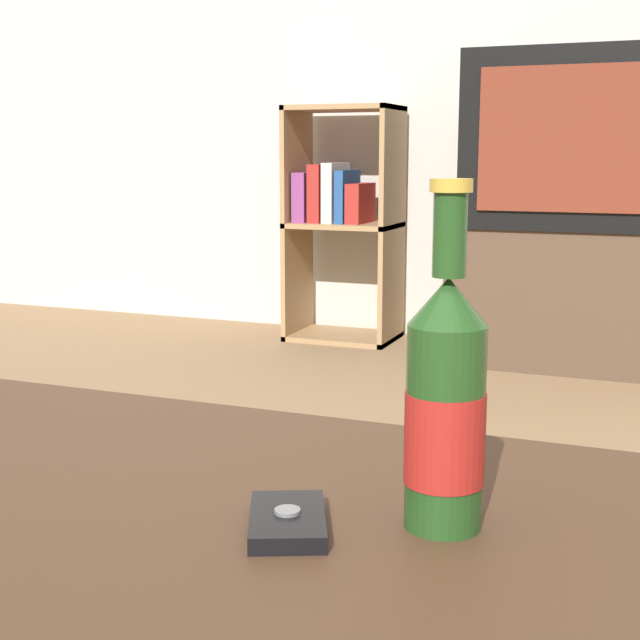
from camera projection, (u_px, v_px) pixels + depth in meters
name	position (u px, v px, depth m)	size (l,w,h in m)	color
back_wall	(547.00, 6.00, 3.37)	(8.00, 0.05, 2.60)	beige
coffee_table	(17.00, 570.00, 0.77)	(1.36, 0.67, 0.46)	#422B1C
tv_stand	(582.00, 296.00, 3.20)	(0.91, 0.47, 0.50)	#4C3828
television	(590.00, 140.00, 3.10)	(0.82, 0.50, 0.60)	black
bookshelf	(340.00, 215.00, 3.59)	(0.43, 0.30, 0.94)	#99754C
beer_bottle	(445.00, 405.00, 0.70)	(0.06, 0.06, 0.28)	#1E4219
cell_phone	(288.00, 521.00, 0.70)	(0.09, 0.11, 0.02)	black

